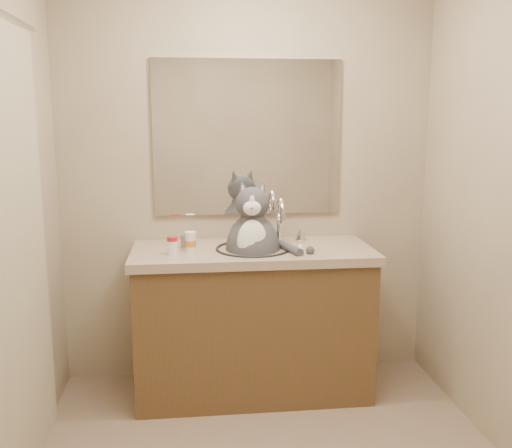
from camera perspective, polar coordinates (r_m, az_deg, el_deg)
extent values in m
cube|color=tan|center=(3.41, -0.88, 4.41)|extent=(2.20, 0.01, 2.40)
cube|color=tan|center=(1.00, 13.83, -11.69)|extent=(2.20, 0.01, 2.40)
cube|color=brown|center=(3.31, -0.33, -10.04)|extent=(1.30, 0.55, 0.80)
cube|color=tan|center=(3.19, -0.34, -2.88)|extent=(1.34, 0.59, 0.05)
torus|color=black|center=(3.16, -0.30, -2.49)|extent=(0.42, 0.42, 0.02)
ellipsoid|color=white|center=(3.18, -0.30, -3.84)|extent=(0.40, 0.40, 0.15)
cylinder|color=silver|center=(3.33, 2.29, -0.10)|extent=(0.03, 0.03, 0.18)
torus|color=silver|center=(3.25, 2.47, 1.24)|extent=(0.03, 0.16, 0.16)
cone|color=silver|center=(3.36, 4.47, -0.89)|extent=(0.06, 0.06, 0.08)
cube|color=white|center=(3.37, -0.85, 8.60)|extent=(1.10, 0.02, 0.90)
cube|color=#B9AE8C|center=(2.40, -23.75, -4.07)|extent=(0.01, 1.20, 1.90)
ellipsoid|color=#48474D|center=(3.17, -0.32, -2.60)|extent=(0.34, 0.37, 0.41)
ellipsoid|color=white|center=(3.05, -0.38, -1.94)|extent=(0.17, 0.11, 0.26)
ellipsoid|color=#48474D|center=(3.07, -0.35, 2.10)|extent=(0.20, 0.18, 0.18)
ellipsoid|color=white|center=(3.00, -0.39, 1.60)|extent=(0.10, 0.06, 0.08)
sphere|color=#D88C8C|center=(2.97, -0.41, 1.65)|extent=(0.02, 0.02, 0.02)
cone|color=#48474D|center=(3.07, -1.32, 3.67)|extent=(0.08, 0.07, 0.09)
cone|color=#48474D|center=(3.07, 0.62, 3.67)|extent=(0.08, 0.07, 0.09)
cylinder|color=#48474D|center=(3.12, 3.27, -2.37)|extent=(0.12, 0.27, 0.05)
cylinder|color=white|center=(3.06, -8.35, -2.36)|extent=(0.07, 0.07, 0.08)
cylinder|color=red|center=(3.05, -8.37, -1.47)|extent=(0.07, 0.07, 0.02)
cylinder|color=white|center=(3.13, -6.57, -1.92)|extent=(0.08, 0.08, 0.09)
cylinder|color=orange|center=(3.13, -6.57, -1.92)|extent=(0.08, 0.08, 0.03)
cylinder|color=white|center=(3.12, -6.59, -0.97)|extent=(0.08, 0.08, 0.02)
cylinder|color=slate|center=(3.23, -7.18, -1.74)|extent=(0.05, 0.05, 0.07)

